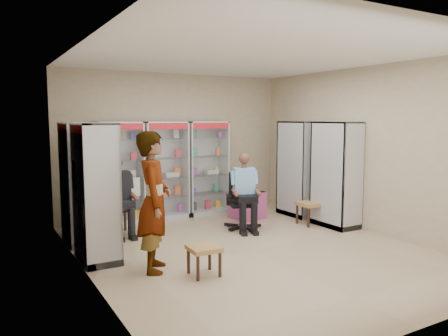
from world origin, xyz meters
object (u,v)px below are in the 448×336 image
cabinet_back_mid (165,170)px  cabinet_left_far (80,183)px  cabinet_back_left (119,173)px  wooden_chair (118,208)px  standing_man (154,202)px  cabinet_back_right (206,168)px  cabinet_right_far (299,169)px  cabinet_left_near (96,193)px  woven_stool_b (204,261)px  woven_stool_a (310,213)px  office_chair (242,201)px  pink_trunk (247,205)px  cabinet_right_near (336,175)px  seated_shopkeeper (244,194)px

cabinet_back_mid → cabinet_left_far: size_ratio=1.00×
cabinet_back_left → wooden_chair: cabinet_back_left is taller
cabinet_left_far → standing_man: 2.00m
cabinet_back_right → standing_man: size_ratio=1.05×
cabinet_back_left → wooden_chair: size_ratio=2.13×
cabinet_right_far → cabinet_left_near: size_ratio=1.00×
woven_stool_b → wooden_chair: bearing=98.5°
wooden_chair → woven_stool_b: size_ratio=2.40×
woven_stool_a → office_chair: bearing=163.2°
cabinet_back_left → cabinet_left_near: same height
pink_trunk → woven_stool_a: pink_trunk is taller
cabinet_right_near → office_chair: cabinet_right_near is taller
cabinet_right_far → cabinet_left_near: bearing=101.4°
cabinet_back_left → cabinet_right_far: (3.53, -1.13, 0.00)m
cabinet_back_mid → wooden_chair: 1.50m
pink_trunk → cabinet_left_near: bearing=-160.5°
seated_shopkeeper → standing_man: bearing=-131.6°
office_chair → cabinet_back_left: bearing=160.0°
cabinet_back_right → cabinet_back_left: bearing=180.0°
cabinet_back_mid → wooden_chair: cabinet_back_mid is taller
cabinet_back_mid → standing_man: size_ratio=1.05×
office_chair → cabinet_back_right: bearing=108.0°
pink_trunk → woven_stool_a: bearing=-53.5°
cabinet_right_far → cabinet_right_near: (0.00, -1.10, 0.00)m
cabinet_left_far → cabinet_left_near: bearing=-0.0°
cabinet_back_mid → cabinet_left_far: same height
cabinet_back_left → cabinet_left_far: (-0.93, -0.93, 0.00)m
cabinet_back_right → cabinet_right_near: size_ratio=1.00×
cabinet_right_far → cabinet_left_far: (-4.46, 0.20, 0.00)m
cabinet_back_left → cabinet_left_far: bearing=-135.0°
cabinet_back_mid → pink_trunk: cabinet_back_mid is taller
cabinet_right_near → office_chair: 1.86m
cabinet_back_mid → cabinet_left_near: bearing=-132.8°
cabinet_right_far → cabinet_back_left: bearing=72.2°
cabinet_back_left → cabinet_back_right: 1.90m
cabinet_back_left → woven_stool_a: (3.20, -1.90, -0.78)m
office_chair → woven_stool_a: office_chair is taller
wooden_chair → standing_man: size_ratio=0.50×
woven_stool_a → cabinet_left_far: bearing=166.8°
seated_shopkeeper → standing_man: (-2.24, -1.29, 0.28)m
office_chair → standing_man: 2.65m
wooden_chair → pink_trunk: 2.68m
wooden_chair → seated_shopkeeper: (2.14, -0.82, 0.20)m
cabinet_left_far → wooden_chair: (0.68, 0.20, -0.53)m
office_chair → wooden_chair: bearing=178.6°
cabinet_back_left → pink_trunk: size_ratio=3.44×
cabinet_back_mid → woven_stool_b: bearing=-103.6°
woven_stool_a → standing_man: (-3.55, -0.95, 0.73)m
cabinet_left_near → cabinet_right_far: bearing=101.4°
cabinet_back_left → cabinet_right_near: bearing=-32.3°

